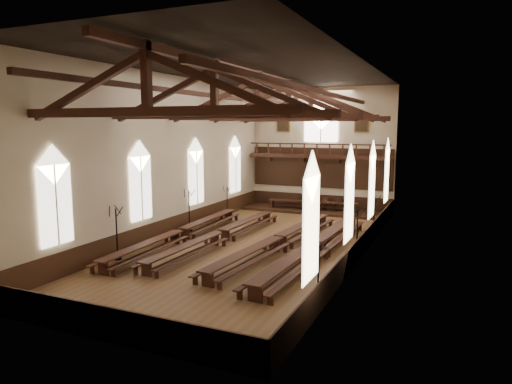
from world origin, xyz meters
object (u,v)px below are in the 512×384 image
Objects in this scene: refectory_row_a at (180,232)px; refectory_row_b at (220,234)px; dais at (312,211)px; candelabrum_right_mid at (357,238)px; candelabrum_left_mid at (189,219)px; candelabrum_right_near at (318,281)px; refectory_row_d at (315,245)px; refectory_row_c at (279,239)px; candelabrum_left_far at (227,207)px; candelabrum_right_far at (374,220)px; high_table at (312,202)px; candelabrum_left_near at (117,243)px.

refectory_row_a is 2.48m from refectory_row_b.
dais is 11.96m from candelabrum_right_mid.
candelabrum_right_near is at bearing -36.31° from candelabrum_left_mid.
refectory_row_c is at bearing 166.86° from refectory_row_d.
candelabrum_left_far is 11.11m from candelabrum_right_far.
candelabrum_right_far is (5.71, -5.08, 0.65)m from dais.
dais is 7.66m from candelabrum_right_far.
dais is (-1.56, 11.71, -0.46)m from refectory_row_c.
candelabrum_left_far reaches higher than dais.
refectory_row_a is at bearing -144.35° from candelabrum_right_far.
candelabrum_left_mid reaches higher than refectory_row_a.
refectory_row_c is at bearing 122.87° from candelabrum_right_near.
refectory_row_a is 0.95× the size of refectory_row_d.
high_table is 19.01m from candelabrum_right_near.
candelabrum_right_near reaches higher than refectory_row_c.
candelabrum_left_near is at bearing -149.78° from candelabrum_right_mid.
candelabrum_left_near is 1.13× the size of candelabrum_right_near.
refectory_row_c is 6.22× the size of candelabrum_left_far.
candelabrum_right_near is (7.84, -6.35, 0.23)m from refectory_row_b.
candelabrum_left_far reaches higher than refectory_row_a.
refectory_row_d is 9.53m from candelabrum_left_mid.
refectory_row_d is 12.85m from dais.
refectory_row_d is at bearing 1.17° from refectory_row_a.
candelabrum_right_mid reaches higher than dais.
candelabrum_left_near is 16.26m from candelabrum_right_far.
high_table reaches higher than refectory_row_d.
high_table reaches higher than refectory_row_c.
refectory_row_b is 3.70m from refectory_row_c.
candelabrum_left_mid is 1.13× the size of candelabrum_right_near.
high_table is 11.34m from candelabrum_left_mid.
refectory_row_a is 13.22m from high_table.
candelabrum_left_mid reaches higher than high_table.
candelabrum_left_near is (-6.95, -5.24, 0.30)m from refectory_row_c.
candelabrum_left_mid is (-6.95, 1.74, 0.30)m from refectory_row_c.
candelabrum_right_near is 1.02× the size of candelabrum_right_far.
candelabrum_right_mid is (10.24, 1.93, 0.22)m from refectory_row_a.
high_table is at bearing 40.23° from candelabrum_left_far.
refectory_row_b is 5.69× the size of candelabrum_right_mid.
candelabrum_right_near is (11.10, -1.18, -0.10)m from candelabrum_left_near.
refectory_row_d is 6.38× the size of candelabrum_left_far.
refectory_row_b is 10.10m from candelabrum_right_near.
high_table is 7.64m from candelabrum_right_far.
candelabrum_right_mid is (1.85, 1.76, 0.16)m from refectory_row_d.
refectory_row_b is 6.02× the size of candelabrum_left_far.
high_table is at bearing 61.59° from candelabrum_left_mid.
candelabrum_right_mid is (4.15, 1.22, 0.20)m from refectory_row_c.
candelabrum_right_mid is at bearing 30.22° from candelabrum_left_near.
candelabrum_right_far is (11.10, 4.90, -0.12)m from candelabrum_left_mid.
high_table is 7.07m from candelabrum_left_far.
refectory_row_c is (3.70, 0.07, 0.03)m from refectory_row_b.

